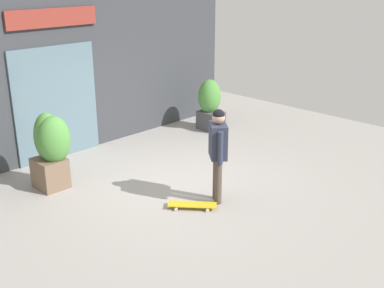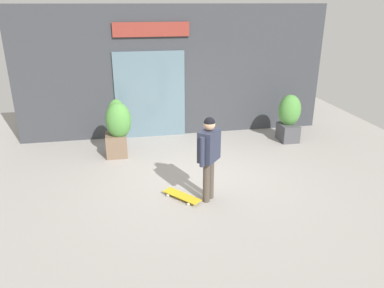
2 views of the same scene
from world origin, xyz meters
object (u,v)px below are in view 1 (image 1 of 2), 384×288
skateboarder (218,147)px  planter_box_right (210,101)px  skateboard (192,205)px  planter_box_left (52,145)px

skateboarder → planter_box_right: bearing=-95.3°
planter_box_right → skateboard: bearing=-141.4°
skateboard → planter_box_right: planter_box_right is taller
skateboard → planter_box_left: 2.71m
skateboarder → skateboard: skateboarder is taller
skateboard → planter_box_right: (3.33, 2.66, 0.62)m
skateboarder → planter_box_right: (2.84, 2.77, -0.30)m
skateboard → planter_box_right: bearing=-91.1°
skateboarder → skateboard: (-0.48, 0.11, -0.92)m
planter_box_left → planter_box_right: size_ratio=1.12×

